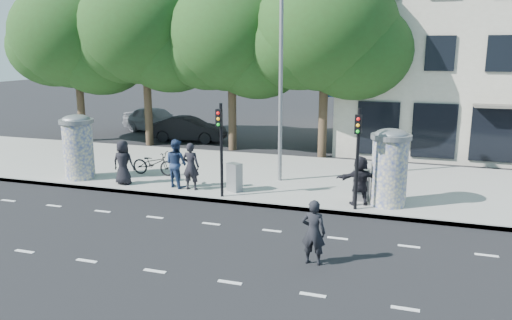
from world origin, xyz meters
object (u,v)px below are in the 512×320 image
(cabinet_right, at_px, (361,185))
(cabinet_left, at_px, (234,177))
(traffic_pole_near, at_px, (221,141))
(man_road, at_px, (313,232))
(ad_column_right, at_px, (390,165))
(ped_b, at_px, (191,166))
(car_left, at_px, (156,119))
(ped_c, at_px, (176,163))
(ped_a, at_px, (123,162))
(bicycle, at_px, (154,163))
(ad_column_left, at_px, (78,145))
(traffic_pole_far, at_px, (358,149))
(street_lamp, at_px, (280,65))
(car_mid, at_px, (188,129))
(ped_f, at_px, (360,180))

(cabinet_right, bearing_deg, cabinet_left, -173.47)
(traffic_pole_near, relative_size, man_road, 1.98)
(ad_column_right, xyz_separation_m, ped_b, (-7.25, -0.37, -0.48))
(ped_b, distance_m, car_left, 14.96)
(ped_b, relative_size, ped_c, 0.96)
(cabinet_left, height_order, car_left, car_left)
(ped_a, distance_m, bicycle, 1.75)
(cabinet_right, bearing_deg, ped_c, -173.60)
(ad_column_left, bearing_deg, traffic_pole_near, -6.11)
(car_left, bearing_deg, ped_b, -130.14)
(ped_c, distance_m, car_left, 14.42)
(ped_b, bearing_deg, ped_a, -0.27)
(ped_a, bearing_deg, cabinet_left, -179.50)
(ad_column_right, height_order, bicycle, ad_column_right)
(ad_column_left, relative_size, traffic_pole_far, 0.78)
(ad_column_right, xyz_separation_m, cabinet_right, (-0.93, 0.23, -0.82))
(ped_c, height_order, cabinet_left, ped_c)
(ped_a, bearing_deg, cabinet_right, 179.58)
(street_lamp, height_order, bicycle, street_lamp)
(traffic_pole_near, xyz_separation_m, man_road, (4.25, -4.33, -1.37))
(ped_b, height_order, car_mid, ped_b)
(car_mid, bearing_deg, ped_f, -137.17)
(man_road, bearing_deg, traffic_pole_far, -94.97)
(ped_b, height_order, car_left, ped_b)
(bicycle, distance_m, car_mid, 8.68)
(cabinet_left, bearing_deg, man_road, -27.04)
(ad_column_left, relative_size, cabinet_left, 2.47)
(traffic_pole_far, xyz_separation_m, ped_c, (-6.95, 0.73, -1.14))
(ad_column_right, distance_m, ped_c, 7.97)
(man_road, relative_size, cabinet_right, 1.51)
(cabinet_left, distance_m, cabinet_right, 4.69)
(ped_c, distance_m, car_mid, 10.58)
(street_lamp, bearing_deg, car_mid, 135.25)
(ad_column_right, bearing_deg, ped_c, -178.69)
(traffic_pole_far, distance_m, cabinet_left, 4.93)
(traffic_pole_near, distance_m, ped_b, 1.94)
(ad_column_right, relative_size, ped_b, 1.46)
(ped_a, bearing_deg, man_road, 146.19)
(ped_f, bearing_deg, traffic_pole_far, 66.18)
(traffic_pole_near, relative_size, street_lamp, 0.42)
(ped_f, bearing_deg, ped_c, -18.63)
(car_left, bearing_deg, traffic_pole_far, -115.68)
(ped_a, distance_m, ped_b, 2.88)
(traffic_pole_far, height_order, car_mid, traffic_pole_far)
(bicycle, bearing_deg, street_lamp, -83.34)
(man_road, bearing_deg, traffic_pole_near, -43.28)
(car_left, bearing_deg, man_road, -124.98)
(ped_c, bearing_deg, bicycle, -15.48)
(ped_f, xyz_separation_m, cabinet_right, (0.00, 0.53, -0.29))
(traffic_pole_far, height_order, street_lamp, street_lamp)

